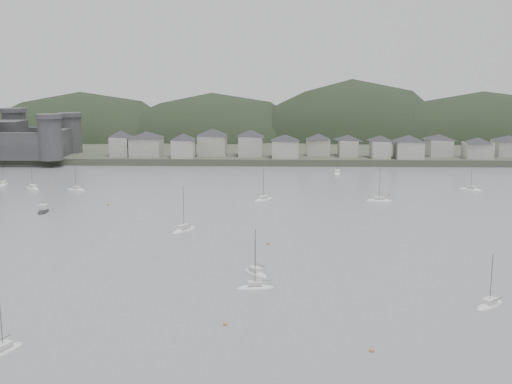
{
  "coord_description": "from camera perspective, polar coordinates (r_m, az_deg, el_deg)",
  "views": [
    {
      "loc": [
        5.37,
        -102.54,
        38.55
      ],
      "look_at": [
        0.0,
        75.0,
        6.0
      ],
      "focal_mm": 44.05,
      "sensor_mm": 36.0,
      "label": 1
    }
  ],
  "objects": [
    {
      "name": "waterfront_town",
      "position": [
        290.98,
        10.69,
        4.31
      ],
      "size": [
        451.48,
        28.46,
        12.92
      ],
      "color": "gray",
      "rests_on": "far_shore_land"
    },
    {
      "name": "moored_fleet",
      "position": [
        169.83,
        -11.12,
        -2.87
      ],
      "size": [
        267.31,
        171.31,
        13.44
      ],
      "color": "silver",
      "rests_on": "ground"
    },
    {
      "name": "ground",
      "position": [
        109.68,
        -1.2,
        -10.2
      ],
      "size": [
        900.0,
        900.0,
        0.0
      ],
      "primitive_type": "plane",
      "color": "slate",
      "rests_on": "ground"
    },
    {
      "name": "far_shore_land",
      "position": [
        399.3,
        0.96,
        5.06
      ],
      "size": [
        900.0,
        250.0,
        3.0
      ],
      "primitive_type": "cube",
      "color": "#383D2D",
      "rests_on": "ground"
    },
    {
      "name": "forested_ridge",
      "position": [
        375.27,
        1.64,
        2.75
      ],
      "size": [
        851.55,
        103.94,
        102.57
      ],
      "color": "black",
      "rests_on": "ground"
    },
    {
      "name": "mooring_buoys",
      "position": [
        157.66,
        -1.86,
        -3.72
      ],
      "size": [
        189.91,
        133.78,
        0.7
      ],
      "color": "#BB743E",
      "rests_on": "ground"
    },
    {
      "name": "motor_launch_far",
      "position": [
        192.29,
        -18.75,
        -1.65
      ],
      "size": [
        3.47,
        7.7,
        3.79
      ],
      "rotation": [
        0.0,
        0.0,
        3.25
      ],
      "color": "black",
      "rests_on": "ground"
    },
    {
      "name": "sailboat_lead",
      "position": [
        256.7,
        7.38,
        1.7
      ],
      "size": [
        3.8,
        8.95,
        11.86
      ],
      "rotation": [
        0.0,
        0.0,
        3.02
      ],
      "color": "silver",
      "rests_on": "ground"
    },
    {
      "name": "castle",
      "position": [
        310.16,
        -22.19,
        4.52
      ],
      "size": [
        66.0,
        43.0,
        20.0
      ],
      "color": "#343437",
      "rests_on": "far_shore_land"
    }
  ]
}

